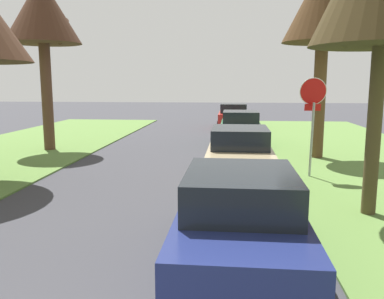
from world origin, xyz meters
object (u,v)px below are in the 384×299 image
at_px(stop_sign_far, 313,106).
at_px(parked_sedan_navy, 240,223).
at_px(parked_sedan_tan, 239,155).
at_px(parked_sedan_green, 240,129).
at_px(street_tree_right_mid_b, 324,4).
at_px(street_tree_left_far, 42,13).
at_px(parked_sedan_red, 233,117).

relative_size(stop_sign_far, parked_sedan_navy, 0.67).
height_order(parked_sedan_tan, parked_sedan_green, same).
height_order(street_tree_right_mid_b, parked_sedan_tan, street_tree_right_mid_b).
xyz_separation_m(stop_sign_far, street_tree_left_far, (-10.12, 4.17, 3.47)).
distance_m(stop_sign_far, parked_sedan_tan, 2.63).
bearing_deg(parked_sedan_red, street_tree_left_far, -129.73).
distance_m(street_tree_left_far, parked_sedan_green, 9.87).
distance_m(street_tree_left_far, parked_sedan_tan, 10.43).
xyz_separation_m(parked_sedan_navy, parked_sedan_green, (0.32, 12.99, 0.00)).
bearing_deg(stop_sign_far, parked_sedan_tan, -169.37).
xyz_separation_m(parked_sedan_tan, parked_sedan_red, (-0.09, 14.06, 0.00)).
xyz_separation_m(street_tree_right_mid_b, street_tree_left_far, (-11.00, 0.83, -0.01)).
relative_size(parked_sedan_green, parked_sedan_red, 1.00).
height_order(parked_sedan_navy, parked_sedan_green, same).
relative_size(parked_sedan_tan, parked_sedan_green, 1.00).
bearing_deg(street_tree_right_mid_b, stop_sign_far, -104.85).
height_order(street_tree_left_far, parked_sedan_navy, street_tree_left_far).
height_order(parked_sedan_navy, parked_sedan_tan, same).
distance_m(street_tree_left_far, parked_sedan_red, 13.29).
bearing_deg(parked_sedan_navy, street_tree_left_far, 126.88).
relative_size(street_tree_right_mid_b, street_tree_left_far, 1.02).
bearing_deg(parked_sedan_tan, street_tree_left_far, 150.19).
bearing_deg(street_tree_right_mid_b, street_tree_left_far, 175.68).
bearing_deg(parked_sedan_red, parked_sedan_tan, -89.64).
distance_m(street_tree_left_far, parked_sedan_navy, 13.99).
height_order(stop_sign_far, parked_sedan_green, stop_sign_far).
xyz_separation_m(street_tree_right_mid_b, parked_sedan_green, (-2.83, 3.35, -4.94)).
height_order(street_tree_left_far, parked_sedan_red, street_tree_left_far).
bearing_deg(stop_sign_far, parked_sedan_red, 99.26).
height_order(stop_sign_far, parked_sedan_tan, stop_sign_far).
bearing_deg(parked_sedan_red, parked_sedan_navy, -90.10).
distance_m(stop_sign_far, parked_sedan_navy, 6.85).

